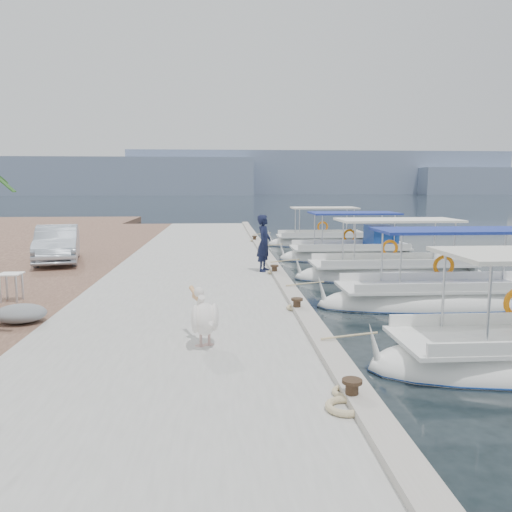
{
  "coord_description": "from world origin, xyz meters",
  "views": [
    {
      "loc": [
        -2.12,
        -14.91,
        3.45
      ],
      "look_at": [
        -1.0,
        1.07,
        1.2
      ],
      "focal_mm": 35.0,
      "sensor_mm": 36.0,
      "label": 1
    }
  ],
  "objects_px": {
    "fishing_caique_b": "(447,301)",
    "pelican": "(204,317)",
    "fishing_caique_d": "(351,255)",
    "parked_car": "(57,244)",
    "fishing_caique_c": "(391,275)",
    "fishing_caique_e": "(321,243)",
    "fisherman": "(264,243)"
  },
  "relations": [
    {
      "from": "fishing_caique_b",
      "to": "fishing_caique_d",
      "type": "xyz_separation_m",
      "value": [
        -0.4,
        9.33,
        0.07
      ]
    },
    {
      "from": "fishing_caique_d",
      "to": "pelican",
      "type": "xyz_separation_m",
      "value": [
        -6.51,
        -14.1,
        0.85
      ]
    },
    {
      "from": "parked_car",
      "to": "fisherman",
      "type": "bearing_deg",
      "value": -32.36
    },
    {
      "from": "pelican",
      "to": "fisherman",
      "type": "bearing_deg",
      "value": 77.42
    },
    {
      "from": "fishing_caique_e",
      "to": "fisherman",
      "type": "height_order",
      "value": "fisherman"
    },
    {
      "from": "fishing_caique_d",
      "to": "fishing_caique_e",
      "type": "distance_m",
      "value": 5.73
    },
    {
      "from": "fishing_caique_d",
      "to": "pelican",
      "type": "bearing_deg",
      "value": -114.78
    },
    {
      "from": "fishing_caique_c",
      "to": "pelican",
      "type": "bearing_deg",
      "value": -126.29
    },
    {
      "from": "fishing_caique_e",
      "to": "fisherman",
      "type": "distance_m",
      "value": 12.57
    },
    {
      "from": "fishing_caique_c",
      "to": "fishing_caique_e",
      "type": "distance_m",
      "value": 10.66
    },
    {
      "from": "fishing_caique_d",
      "to": "fisherman",
      "type": "relative_size",
      "value": 3.41
    },
    {
      "from": "fishing_caique_c",
      "to": "fishing_caique_e",
      "type": "height_order",
      "value": "same"
    },
    {
      "from": "fisherman",
      "to": "fishing_caique_c",
      "type": "bearing_deg",
      "value": -57.94
    },
    {
      "from": "fishing_caique_b",
      "to": "fishing_caique_c",
      "type": "relative_size",
      "value": 1.05
    },
    {
      "from": "fishing_caique_b",
      "to": "pelican",
      "type": "distance_m",
      "value": 8.45
    },
    {
      "from": "fishing_caique_e",
      "to": "fisherman",
      "type": "xyz_separation_m",
      "value": [
        -4.38,
        -11.7,
        1.36
      ]
    },
    {
      "from": "pelican",
      "to": "fisherman",
      "type": "height_order",
      "value": "fisherman"
    },
    {
      "from": "fishing_caique_b",
      "to": "parked_car",
      "type": "relative_size",
      "value": 1.78
    },
    {
      "from": "fishing_caique_c",
      "to": "pelican",
      "type": "distance_m",
      "value": 11.42
    },
    {
      "from": "fishing_caique_c",
      "to": "fishing_caique_b",
      "type": "bearing_deg",
      "value": -87.78
    },
    {
      "from": "fishing_caique_b",
      "to": "pelican",
      "type": "xyz_separation_m",
      "value": [
        -6.91,
        -4.77,
        0.92
      ]
    },
    {
      "from": "fishing_caique_d",
      "to": "fishing_caique_c",
      "type": "bearing_deg",
      "value": -87.36
    },
    {
      "from": "fishing_caique_b",
      "to": "fisherman",
      "type": "relative_size",
      "value": 3.92
    },
    {
      "from": "fishing_caique_c",
      "to": "fishing_caique_d",
      "type": "distance_m",
      "value": 4.93
    },
    {
      "from": "fishing_caique_b",
      "to": "parked_car",
      "type": "height_order",
      "value": "fishing_caique_b"
    },
    {
      "from": "parked_car",
      "to": "fishing_caique_c",
      "type": "bearing_deg",
      "value": -20.89
    },
    {
      "from": "fisherman",
      "to": "parked_car",
      "type": "bearing_deg",
      "value": 91.46
    },
    {
      "from": "fisherman",
      "to": "fishing_caique_b",
      "type": "bearing_deg",
      "value": -103.36
    },
    {
      "from": "fisherman",
      "to": "fishing_caique_d",
      "type": "bearing_deg",
      "value": -18.17
    },
    {
      "from": "fishing_caique_d",
      "to": "fishing_caique_b",
      "type": "bearing_deg",
      "value": -87.56
    },
    {
      "from": "fishing_caique_e",
      "to": "pelican",
      "type": "height_order",
      "value": "fishing_caique_e"
    },
    {
      "from": "fishing_caique_d",
      "to": "pelican",
      "type": "height_order",
      "value": "fishing_caique_d"
    }
  ]
}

